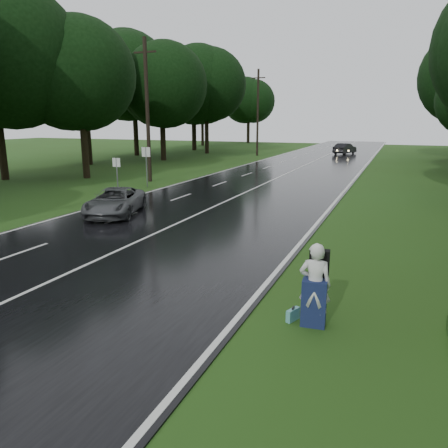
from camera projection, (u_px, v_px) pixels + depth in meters
The scene contains 14 objects.
ground at pixel (43, 286), 12.06m from camera, with size 160.00×160.00×0.00m, color #244915.
road at pixel (259, 186), 30.05m from camera, with size 12.00×140.00×0.04m, color black.
lane_center at pixel (259, 186), 30.04m from camera, with size 0.12×140.00×0.01m, color silver.
grey_car at pixel (115, 202), 20.89m from camera, with size 2.12×4.59×1.28m, color #4D5053.
far_car at pixel (345, 149), 58.13m from camera, with size 1.53×4.39×1.45m, color black.
hitchhiker at pixel (315, 288), 9.57m from camera, with size 0.75×0.69×1.95m.
suitcase at pixel (293, 315), 9.96m from camera, with size 0.12×0.41×0.29m, color #529F9E.
utility_pole_mid at pixel (150, 181), 32.64m from camera, with size 1.80×0.28×10.28m, color black, non-canonical shape.
utility_pole_far at pixel (257, 156), 56.33m from camera, with size 1.80×0.28×10.81m, color black, non-canonical shape.
road_sign_a at pixel (118, 194), 26.89m from camera, with size 0.55×0.10×2.28m, color white, non-canonical shape.
road_sign_b at pixel (147, 187), 29.95m from camera, with size 0.66×0.10×2.74m, color white, non-canonical shape.
tree_left_d at pixel (87, 178), 34.59m from camera, with size 9.08×9.08×14.19m, color black, non-canonical shape.
tree_left_e at pixel (164, 160), 49.77m from camera, with size 9.21×9.21×14.39m, color black, non-canonical shape.
tree_left_f at pixel (207, 153), 60.05m from camera, with size 10.55×10.55×16.48m, color black, non-canonical shape.
Camera 1 is at (9.00, -8.54, 4.55)m, focal length 34.38 mm.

